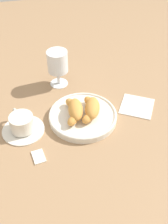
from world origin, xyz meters
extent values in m
plane|color=#997551|center=(0.00, 0.00, 0.00)|extent=(2.20, 2.20, 0.00)
cylinder|color=silver|center=(0.03, 0.00, 0.01)|extent=(0.23, 0.23, 0.02)
torus|color=silver|center=(0.03, 0.00, 0.02)|extent=(0.23, 0.23, 0.01)
ellipsoid|color=#CC893D|center=(0.03, -0.03, 0.04)|extent=(0.11, 0.07, 0.04)
ellipsoid|color=#CC893D|center=(0.07, -0.03, 0.04)|extent=(0.05, 0.04, 0.03)
ellipsoid|color=#CC893D|center=(-0.01, -0.01, 0.04)|extent=(0.05, 0.05, 0.03)
ellipsoid|color=#CC893D|center=(0.03, 0.02, 0.04)|extent=(0.10, 0.06, 0.04)
ellipsoid|color=#CC893D|center=(0.08, 0.03, 0.04)|extent=(0.05, 0.05, 0.03)
ellipsoid|color=#CC893D|center=(-0.01, 0.04, 0.04)|extent=(0.05, 0.05, 0.03)
cylinder|color=silver|center=(0.02, 0.20, 0.00)|extent=(0.14, 0.14, 0.01)
cylinder|color=silver|center=(0.02, 0.20, 0.03)|extent=(0.08, 0.08, 0.05)
cylinder|color=#937A60|center=(0.02, 0.20, 0.06)|extent=(0.07, 0.07, 0.01)
torus|color=silver|center=(0.06, 0.21, 0.04)|extent=(0.04, 0.02, 0.04)
cylinder|color=white|center=(0.24, 0.05, 0.00)|extent=(0.07, 0.07, 0.01)
cylinder|color=white|center=(0.24, 0.05, 0.03)|extent=(0.01, 0.01, 0.05)
cylinder|color=white|center=(0.24, 0.05, 0.10)|extent=(0.08, 0.08, 0.08)
cylinder|color=gold|center=(0.24, 0.05, 0.09)|extent=(0.07, 0.07, 0.05)
cube|color=white|center=(-0.10, 0.16, 0.00)|extent=(0.06, 0.04, 0.01)
cube|color=silver|center=(0.05, -0.20, 0.00)|extent=(0.15, 0.15, 0.01)
camera|label=1|loc=(-0.65, 0.14, 0.67)|focal=45.90mm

